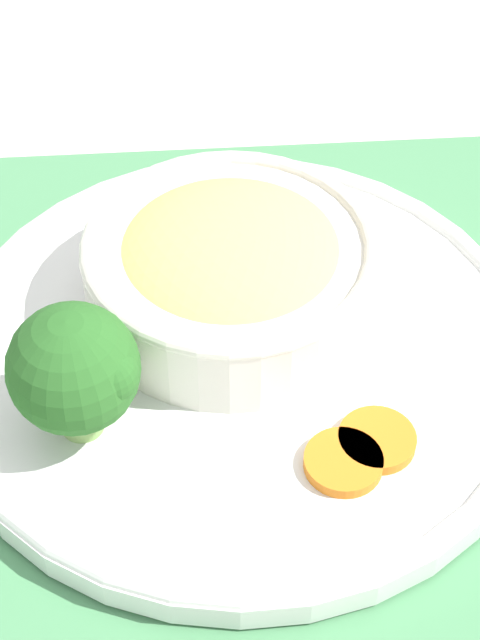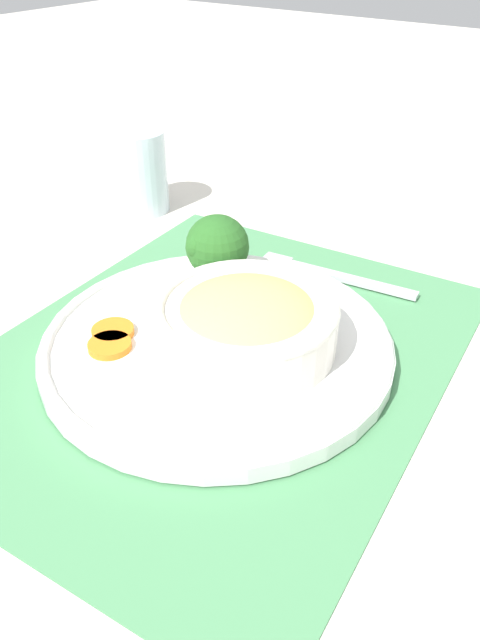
# 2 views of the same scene
# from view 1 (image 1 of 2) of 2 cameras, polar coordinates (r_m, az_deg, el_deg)

# --- Properties ---
(ground_plane) EXTENTS (4.00, 4.00, 0.00)m
(ground_plane) POSITION_cam_1_polar(r_m,az_deg,el_deg) (0.60, 0.43, -2.46)
(ground_plane) COLOR beige
(placemat) EXTENTS (0.53, 0.44, 0.00)m
(placemat) POSITION_cam_1_polar(r_m,az_deg,el_deg) (0.60, 0.43, -2.33)
(placemat) COLOR #4C8C59
(placemat) RESTS_ON ground_plane
(plate) EXTENTS (0.33, 0.33, 0.02)m
(plate) POSITION_cam_1_polar(r_m,az_deg,el_deg) (0.59, 0.44, -1.48)
(plate) COLOR white
(plate) RESTS_ON placemat
(bowl) EXTENTS (0.16, 0.16, 0.06)m
(bowl) POSITION_cam_1_polar(r_m,az_deg,el_deg) (0.59, -0.10, 2.85)
(bowl) COLOR silver
(bowl) RESTS_ON plate
(broccoli_floret) EXTENTS (0.07, 0.07, 0.08)m
(broccoli_floret) POSITION_cam_1_polar(r_m,az_deg,el_deg) (0.52, -8.37, -2.64)
(broccoli_floret) COLOR #84AD5B
(broccoli_floret) RESTS_ON plate
(carrot_slice_near) EXTENTS (0.04, 0.04, 0.01)m
(carrot_slice_near) POSITION_cam_1_polar(r_m,az_deg,el_deg) (0.53, 5.99, -7.55)
(carrot_slice_near) COLOR orange
(carrot_slice_near) RESTS_ON plate
(carrot_slice_middle) EXTENTS (0.04, 0.04, 0.01)m
(carrot_slice_middle) POSITION_cam_1_polar(r_m,az_deg,el_deg) (0.54, 7.76, -6.36)
(carrot_slice_middle) COLOR orange
(carrot_slice_middle) RESTS_ON plate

